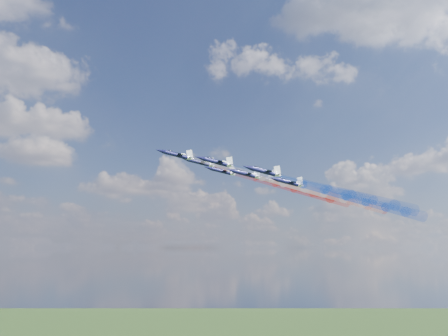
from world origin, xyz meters
TOP-DOWN VIEW (x-y plane):
  - jet_lead at (-33.55, -16.66)m, footprint 14.21×12.06m
  - trail_lead at (-4.64, -21.46)m, footprint 48.66×12.54m
  - jet_inner_left at (-26.05, -28.02)m, footprint 14.21×12.06m
  - trail_inner_left at (2.86, -32.82)m, footprint 48.66×12.54m
  - jet_inner_right at (-21.87, -9.73)m, footprint 14.21×12.06m
  - trail_inner_right at (7.04, -14.53)m, footprint 48.66×12.54m
  - jet_outer_left at (-17.84, -40.32)m, footprint 14.21×12.06m
  - trail_outer_left at (11.07, -45.12)m, footprint 48.66×12.54m
  - jet_center_third at (-11.84, -21.89)m, footprint 14.21×12.06m
  - trail_center_third at (17.06, -26.69)m, footprint 48.66×12.54m
  - jet_outer_right at (-9.62, -3.53)m, footprint 14.21×12.06m
  - trail_outer_right at (19.28, -8.33)m, footprint 48.66×12.54m
  - jet_rear_left at (-2.87, -32.31)m, footprint 14.21×12.06m
  - trail_rear_left at (26.04, -37.11)m, footprint 48.66×12.54m
  - jet_rear_right at (-0.25, -13.65)m, footprint 14.21×12.06m
  - trail_rear_right at (28.66, -18.45)m, footprint 48.66×12.54m

SIDE VIEW (x-z plane):
  - trail_rear_left at x=26.04m, z-range 132.08..145.10m
  - trail_outer_left at x=11.07m, z-range 133.13..146.15m
  - trail_center_third at x=17.06m, z-range 135.36..148.37m
  - trail_rear_right at x=28.66m, z-range 135.97..148.98m
  - trail_inner_left at x=2.86m, z-range 136.93..149.94m
  - jet_rear_left at x=-2.87m, z-range 140.37..147.12m
  - jet_outer_left at x=-17.84m, z-range 141.42..148.18m
  - trail_outer_right at x=19.28m, z-range 138.93..151.95m
  - trail_inner_right at x=7.04m, z-range 140.00..153.02m
  - trail_lead at x=-4.64m, z-range 140.20..153.22m
  - jet_center_third at x=-11.84m, z-range 143.65..150.40m
  - jet_rear_right at x=-0.25m, z-range 144.25..151.01m
  - jet_inner_left at x=-26.05m, z-range 145.21..151.97m
  - jet_outer_right at x=-9.62m, z-range 147.22..153.97m
  - jet_inner_right at x=-21.87m, z-range 148.29..155.05m
  - jet_lead at x=-33.55m, z-range 148.49..155.24m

